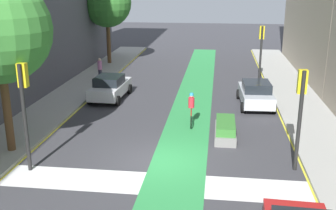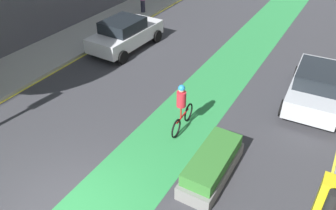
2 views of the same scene
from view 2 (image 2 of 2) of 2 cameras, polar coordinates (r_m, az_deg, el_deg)
The scene contains 4 objects.
car_silver_right_far at distance 13.97m, azimuth 24.16°, elevation 3.09°, with size 2.18×4.28×1.57m.
car_white_left_far at distance 17.40m, azimuth -7.31°, elevation 12.03°, with size 2.16×4.27×1.57m.
cyclist_in_lane at distance 11.27m, azimuth 2.39°, elevation -0.28°, with size 0.32×1.73×1.86m.
median_planter at distance 10.03m, azimuth 7.53°, elevation -10.17°, with size 1.02×2.70×0.85m.
Camera 2 is at (5.20, -3.54, 7.43)m, focal length 35.64 mm.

